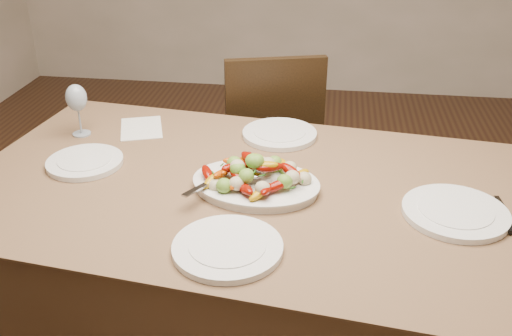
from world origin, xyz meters
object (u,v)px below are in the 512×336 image
object	(u,v)px
chair_far	(268,144)
serving_platter	(256,186)
plate_right	(455,213)
dining_table	(256,282)
wine_glass	(78,109)
plate_near	(228,248)
plate_left	(85,162)
plate_far	(280,134)

from	to	relation	value
chair_far	serving_platter	world-z (taller)	chair_far
chair_far	plate_right	world-z (taller)	chair_far
dining_table	chair_far	xyz separation A→B (m)	(-0.07, 0.89, 0.10)
wine_glass	plate_near	bearing A→B (deg)	-43.64
dining_table	plate_left	world-z (taller)	plate_left
serving_platter	plate_right	xyz separation A→B (m)	(0.58, -0.07, -0.00)
dining_table	wine_glass	world-z (taller)	wine_glass
dining_table	wine_glass	distance (m)	0.89
serving_platter	plate_left	bearing A→B (deg)	172.02
dining_table	serving_platter	xyz separation A→B (m)	(0.00, -0.02, 0.39)
plate_near	dining_table	bearing A→B (deg)	85.83
plate_far	wine_glass	world-z (taller)	wine_glass
plate_right	plate_far	size ratio (longest dim) A/B	1.09
serving_platter	plate_left	distance (m)	0.59
plate_left	plate_right	size ratio (longest dim) A/B	0.84
chair_far	plate_right	size ratio (longest dim) A/B	3.20
plate_right	plate_far	world-z (taller)	same
dining_table	plate_near	distance (m)	0.52
dining_table	serving_platter	world-z (taller)	serving_platter
serving_platter	plate_far	size ratio (longest dim) A/B	1.40
plate_far	plate_near	distance (m)	0.72
plate_far	dining_table	bearing A→B (deg)	-95.31
plate_left	chair_far	bearing A→B (deg)	58.34
dining_table	chair_far	bearing A→B (deg)	94.43
serving_platter	wine_glass	xyz separation A→B (m)	(-0.69, 0.31, 0.09)
plate_near	wine_glass	world-z (taller)	wine_glass
plate_left	plate_near	size ratio (longest dim) A/B	0.87
serving_platter	plate_near	xyz separation A→B (m)	(-0.03, -0.32, -0.00)
dining_table	plate_far	size ratio (longest dim) A/B	6.79
dining_table	plate_near	size ratio (longest dim) A/B	6.42
plate_right	plate_near	distance (m)	0.66
plate_left	wine_glass	distance (m)	0.27
chair_far	plate_near	xyz separation A→B (m)	(0.04, -1.23, 0.29)
serving_platter	wine_glass	size ratio (longest dim) A/B	1.85
chair_far	plate_near	world-z (taller)	chair_far
plate_left	plate_right	distance (m)	1.17
serving_platter	wine_glass	bearing A→B (deg)	155.88
plate_right	plate_near	world-z (taller)	same
plate_left	plate_far	size ratio (longest dim) A/B	0.92
wine_glass	plate_right	bearing A→B (deg)	-16.54
plate_right	dining_table	bearing A→B (deg)	171.29
plate_far	wine_glass	bearing A→B (deg)	-173.37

